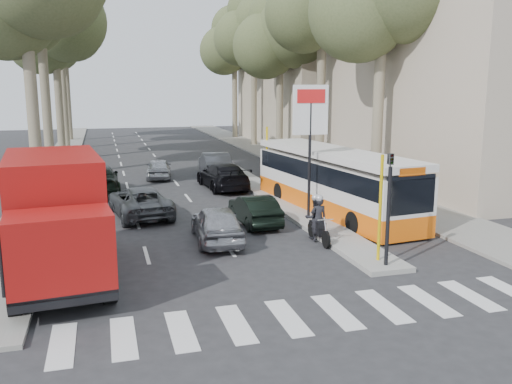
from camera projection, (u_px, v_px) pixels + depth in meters
ground at (270, 264)px, 17.17m from camera, size 120.00×120.00×0.00m
sidewalk_right at (280, 156)px, 43.07m from camera, size 3.20×70.00×0.12m
median_left at (62, 159)px, 41.44m from camera, size 2.40×64.00×0.12m
traffic_island at (267, 192)px, 28.41m from camera, size 1.50×26.00×0.16m
building_near at (467, 25)px, 30.94m from camera, size 11.00×18.00×18.00m
building_far at (319, 60)px, 51.89m from camera, size 11.00×20.00×16.00m
billboard at (310, 132)px, 22.05m from camera, size 1.50×12.10×5.60m
traffic_light_island at (389, 190)px, 16.15m from camera, size 0.16×0.41×3.60m
tree_l_c at (56, 24)px, 39.69m from camera, size 7.40×7.20×13.71m
tree_l_d at (60, 13)px, 46.88m from camera, size 7.40×7.20×15.66m
tree_l_e at (65, 34)px, 54.61m from camera, size 7.40×7.20×14.49m
tree_r_c at (281, 32)px, 42.38m from camera, size 7.40×7.20×13.32m
tree_r_d at (255, 25)px, 49.70m from camera, size 7.40×7.20×14.88m
tree_r_e at (235, 40)px, 57.41m from camera, size 7.40×7.20×14.10m
silver_hatchback at (217, 224)px, 19.51m from camera, size 1.81×4.04×1.35m
dark_hatchback at (254, 210)px, 22.01m from camera, size 1.40×3.73×1.22m
queue_car_a at (140, 202)px, 23.35m from camera, size 2.78×4.95×1.31m
queue_car_b at (223, 176)px, 29.66m from camera, size 2.33×5.05×1.43m
queue_car_c at (159, 168)px, 33.02m from camera, size 1.88×3.77×1.24m
queue_car_d at (215, 164)px, 33.92m from camera, size 1.86×4.65×1.50m
queue_car_e at (98, 180)px, 28.12m from camera, size 2.23×5.27×1.52m
red_truck at (56, 215)px, 15.58m from camera, size 3.18×6.92×3.57m
city_bus at (333, 179)px, 23.93m from camera, size 3.60×10.97×2.84m
motorcycle at (317, 219)px, 19.59m from camera, size 0.75×2.07×1.76m
pedestrian_near at (371, 167)px, 30.30m from camera, size 0.81×1.22×1.92m
pedestrian_far at (318, 165)px, 31.84m from camera, size 1.13×0.57×1.70m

